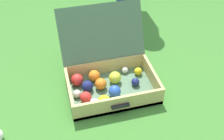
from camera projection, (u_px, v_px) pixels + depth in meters
name	position (u px, v px, depth m)	size (l,w,h in m)	color
ground_plane	(115.00, 92.00, 1.79)	(16.00, 16.00, 0.00)	#3D7A2D
open_suitcase	(107.00, 74.00, 1.77)	(0.56, 0.57, 0.46)	#4C7051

